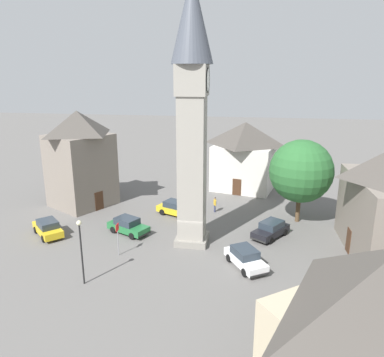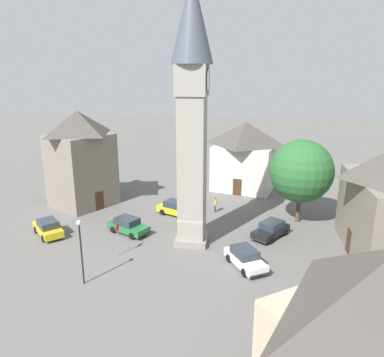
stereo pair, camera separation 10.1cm
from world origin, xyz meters
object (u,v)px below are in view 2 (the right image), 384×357
(pedestrian, at_px, (215,203))
(building_hall_far, at_px, (245,155))
(clock_tower, at_px, (192,93))
(car_silver_kerb, at_px, (128,226))
(tree, at_px, (301,171))
(lamp_post, at_px, (80,242))
(road_sign, at_px, (118,234))
(car_white_side, at_px, (48,228))
(car_red_corner, at_px, (176,208))
(car_blue_kerb, at_px, (271,229))
(car_black_far, at_px, (245,258))
(building_terrace_right, at_px, (81,158))

(pedestrian, height_order, building_hall_far, building_hall_far)
(clock_tower, relative_size, building_hall_far, 2.46)
(building_hall_far, bearing_deg, car_silver_kerb, 147.72)
(car_silver_kerb, bearing_deg, tree, -70.55)
(pedestrian, bearing_deg, lamp_post, 153.97)
(lamp_post, relative_size, road_sign, 1.76)
(car_white_side, xyz_separation_m, building_hall_far, (18.12, -17.61, 3.71))
(car_red_corner, height_order, pedestrian, pedestrian)
(car_blue_kerb, xyz_separation_m, car_silver_kerb, (-1.38, 13.38, 0.00))
(building_hall_far, distance_m, road_sign, 23.07)
(car_black_far, relative_size, lamp_post, 0.89)
(pedestrian, xyz_separation_m, building_hall_far, (9.41, -2.81, 3.46))
(car_black_far, bearing_deg, car_silver_kerb, 67.80)
(car_red_corner, height_order, car_white_side, same)
(car_black_far, height_order, pedestrian, pedestrian)
(car_silver_kerb, xyz_separation_m, car_red_corner, (5.38, -3.49, 0.00))
(car_blue_kerb, bearing_deg, car_silver_kerb, 95.87)
(car_white_side, bearing_deg, building_hall_far, -44.19)
(car_black_far, relative_size, building_hall_far, 0.48)
(road_sign, bearing_deg, car_silver_kerb, 8.70)
(car_black_far, height_order, tree, tree)
(car_red_corner, bearing_deg, car_white_side, 123.51)
(building_terrace_right, relative_size, road_sign, 3.86)
(lamp_post, bearing_deg, building_terrace_right, 25.29)
(clock_tower, distance_m, road_sign, 13.08)
(car_blue_kerb, xyz_separation_m, car_red_corner, (4.01, 9.89, 0.00))
(clock_tower, bearing_deg, car_silver_kerb, 81.70)
(clock_tower, relative_size, car_white_side, 5.39)
(car_silver_kerb, xyz_separation_m, pedestrian, (6.97, -7.55, 0.25))
(car_blue_kerb, relative_size, car_silver_kerb, 0.98)
(tree, xyz_separation_m, building_terrace_right, (1.17, 23.97, 0.16))
(clock_tower, xyz_separation_m, car_white_side, (-0.81, 13.59, -12.40))
(building_terrace_right, bearing_deg, car_blue_kerb, -104.63)
(building_hall_far, bearing_deg, pedestrian, 163.40)
(tree, bearing_deg, car_blue_kerb, 146.91)
(car_silver_kerb, relative_size, building_hall_far, 0.49)
(car_blue_kerb, height_order, car_silver_kerb, same)
(car_white_side, distance_m, road_sign, 8.44)
(car_silver_kerb, distance_m, building_hall_far, 19.74)
(building_hall_far, bearing_deg, building_terrace_right, 117.67)
(building_terrace_right, xyz_separation_m, building_hall_far, (9.49, -18.11, -1.03))
(car_silver_kerb, bearing_deg, car_blue_kerb, -84.13)
(car_blue_kerb, bearing_deg, car_white_side, 98.57)
(car_silver_kerb, distance_m, car_red_corner, 6.42)
(car_blue_kerb, height_order, car_red_corner, same)
(car_silver_kerb, height_order, car_black_far, same)
(tree, bearing_deg, car_silver_kerb, 109.45)
(pedestrian, relative_size, building_hall_far, 0.19)
(pedestrian, bearing_deg, road_sign, 148.83)
(tree, bearing_deg, road_sign, 123.06)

